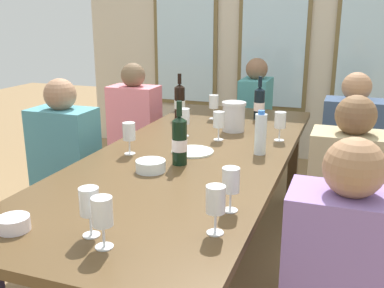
# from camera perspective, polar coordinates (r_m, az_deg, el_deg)

# --- Properties ---
(ground_plane) EXTENTS (12.00, 12.00, 0.00)m
(ground_plane) POSITION_cam_1_polar(r_m,az_deg,el_deg) (2.75, 0.06, -15.96)
(ground_plane) COLOR olive
(back_wall_with_windows) EXTENTS (4.21, 0.10, 2.90)m
(back_wall_with_windows) POSITION_cam_1_polar(r_m,az_deg,el_deg) (4.71, 10.61, 15.75)
(back_wall_with_windows) COLOR beige
(back_wall_with_windows) RESTS_ON ground
(dining_table) EXTENTS (1.01, 2.58, 0.74)m
(dining_table) POSITION_cam_1_polar(r_m,az_deg,el_deg) (2.46, 0.07, -2.48)
(dining_table) COLOR brown
(dining_table) RESTS_ON ground
(white_plate_0) EXTENTS (0.23, 0.23, 0.01)m
(white_plate_0) POSITION_cam_1_polar(r_m,az_deg,el_deg) (2.43, 0.13, -0.99)
(white_plate_0) COLOR white
(white_plate_0) RESTS_ON dining_table
(metal_pitcher) EXTENTS (0.16, 0.16, 0.19)m
(metal_pitcher) POSITION_cam_1_polar(r_m,az_deg,el_deg) (2.88, 5.36, 3.54)
(metal_pitcher) COLOR silver
(metal_pitcher) RESTS_ON dining_table
(wine_bottle_0) EXTENTS (0.08, 0.08, 0.31)m
(wine_bottle_0) POSITION_cam_1_polar(r_m,az_deg,el_deg) (3.23, 8.61, 5.18)
(wine_bottle_0) COLOR black
(wine_bottle_0) RESTS_ON dining_table
(wine_bottle_1) EXTENTS (0.08, 0.08, 0.32)m
(wine_bottle_1) POSITION_cam_1_polar(r_m,az_deg,el_deg) (3.23, -1.59, 5.50)
(wine_bottle_1) COLOR black
(wine_bottle_1) RESTS_ON dining_table
(wine_bottle_2) EXTENTS (0.08, 0.08, 0.32)m
(wine_bottle_2) POSITION_cam_1_polar(r_m,az_deg,el_deg) (2.21, -1.61, 0.47)
(wine_bottle_2) COLOR black
(wine_bottle_2) RESTS_ON dining_table
(tasting_bowl_0) EXTENTS (0.11, 0.11, 0.05)m
(tasting_bowl_0) POSITION_cam_1_polar(r_m,az_deg,el_deg) (1.69, -21.84, -9.44)
(tasting_bowl_0) COLOR white
(tasting_bowl_0) RESTS_ON dining_table
(tasting_bowl_1) EXTENTS (0.14, 0.14, 0.05)m
(tasting_bowl_1) POSITION_cam_1_polar(r_m,az_deg,el_deg) (2.15, -5.31, -2.80)
(tasting_bowl_1) COLOR white
(tasting_bowl_1) RESTS_ON dining_table
(water_bottle) EXTENTS (0.06, 0.06, 0.24)m
(water_bottle) POSITION_cam_1_polar(r_m,az_deg,el_deg) (2.41, 8.76, 1.31)
(water_bottle) COLOR white
(water_bottle) RESTS_ON dining_table
(wine_glass_0) EXTENTS (0.07, 0.07, 0.17)m
(wine_glass_0) POSITION_cam_1_polar(r_m,az_deg,el_deg) (1.52, 3.05, -7.25)
(wine_glass_0) COLOR white
(wine_glass_0) RESTS_ON dining_table
(wine_glass_1) EXTENTS (0.07, 0.07, 0.17)m
(wine_glass_1) POSITION_cam_1_polar(r_m,az_deg,el_deg) (2.40, -8.05, 1.40)
(wine_glass_1) COLOR white
(wine_glass_1) RESTS_ON dining_table
(wine_glass_2) EXTENTS (0.07, 0.07, 0.17)m
(wine_glass_2) POSITION_cam_1_polar(r_m,az_deg,el_deg) (1.69, 4.98, -4.88)
(wine_glass_2) COLOR white
(wine_glass_2) RESTS_ON dining_table
(wine_glass_3) EXTENTS (0.07, 0.07, 0.17)m
(wine_glass_3) POSITION_cam_1_polar(r_m,az_deg,el_deg) (1.54, -12.91, -7.34)
(wine_glass_3) COLOR white
(wine_glass_3) RESTS_ON dining_table
(wine_glass_4) EXTENTS (0.07, 0.07, 0.17)m
(wine_glass_4) POSITION_cam_1_polar(r_m,az_deg,el_deg) (2.66, 3.44, 3.05)
(wine_glass_4) COLOR white
(wine_glass_4) RESTS_ON dining_table
(wine_glass_5) EXTENTS (0.07, 0.07, 0.17)m
(wine_glass_5) POSITION_cam_1_polar(r_m,az_deg,el_deg) (2.69, 11.21, 2.85)
(wine_glass_5) COLOR white
(wine_glass_5) RESTS_ON dining_table
(wine_glass_6) EXTENTS (0.07, 0.07, 0.17)m
(wine_glass_6) POSITION_cam_1_polar(r_m,az_deg,el_deg) (1.45, -11.41, -8.63)
(wine_glass_6) COLOR white
(wine_glass_6) RESTS_ON dining_table
(wine_glass_7) EXTENTS (0.07, 0.07, 0.17)m
(wine_glass_7) POSITION_cam_1_polar(r_m,az_deg,el_deg) (3.21, 2.80, 5.36)
(wine_glass_7) COLOR white
(wine_glass_7) RESTS_ON dining_table
(wine_glass_8) EXTENTS (0.07, 0.07, 0.17)m
(wine_glass_8) POSITION_cam_1_polar(r_m,az_deg,el_deg) (2.74, -1.00, 3.39)
(wine_glass_8) COLOR white
(wine_glass_8) RESTS_ON dining_table
(seated_person_2) EXTENTS (0.38, 0.24, 1.11)m
(seated_person_2) POSITION_cam_1_polar(r_m,az_deg,el_deg) (2.86, -15.76, -3.60)
(seated_person_2) COLOR #2E232E
(seated_person_2) RESTS_ON ground
(seated_person_3) EXTENTS (0.38, 0.24, 1.11)m
(seated_person_3) POSITION_cam_1_polar(r_m,az_deg,el_deg) (2.36, 19.08, -8.19)
(seated_person_3) COLOR #262738
(seated_person_3) RESTS_ON ground
(seated_person_4) EXTENTS (0.38, 0.24, 1.11)m
(seated_person_4) POSITION_cam_1_polar(r_m,az_deg,el_deg) (3.62, -7.27, 1.03)
(seated_person_4) COLOR #30242C
(seated_person_4) RESTS_ON ground
(seated_person_5) EXTENTS (0.38, 0.24, 1.11)m
(seated_person_5) POSITION_cam_1_polar(r_m,az_deg,el_deg) (3.21, 19.49, -1.74)
(seated_person_5) COLOR #2C212D
(seated_person_5) RESTS_ON ground
(seated_person_6) EXTENTS (0.24, 0.38, 1.11)m
(seated_person_6) POSITION_cam_1_polar(r_m,az_deg,el_deg) (4.02, 8.01, 2.55)
(seated_person_6) COLOR #27243D
(seated_person_6) RESTS_ON ground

